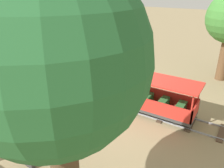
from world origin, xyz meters
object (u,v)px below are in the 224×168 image
locomotive (85,79)px  oak_tree_near (53,63)px  conductor_person (115,59)px  park_bench (48,132)px  passenger_car (146,97)px

locomotive → oak_tree_near: size_ratio=0.41×
conductor_person → oak_tree_near: 5.19m
park_bench → oak_tree_near: (-1.05, -1.55, 2.08)m
passenger_car → park_bench: bearing=156.3°
conductor_person → oak_tree_near: (-4.51, -2.04, 1.54)m
locomotive → conductor_person: (0.96, -0.51, 0.48)m
park_bench → oak_tree_near: 2.80m
locomotive → conductor_person: conductor_person is taller
locomotive → passenger_car: size_ratio=0.54×
passenger_car → park_bench: 2.74m
passenger_car → oak_tree_near: oak_tree_near is taller
locomotive → passenger_car: bearing=-90.0°
locomotive → oak_tree_near: (-3.55, -2.55, 2.02)m
locomotive → conductor_person: size_ratio=0.89×
oak_tree_near → passenger_car: bearing=7.2°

